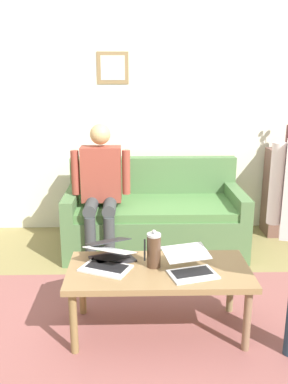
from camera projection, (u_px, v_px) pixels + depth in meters
The scene contains 11 objects.
ground_plane at pixel (139, 338), 2.79m from camera, with size 7.68×7.68×0.00m, color olive.
area_rug at pixel (159, 338), 2.78m from camera, with size 3.11×1.90×0.01m, color #8E524F.
back_wall at pixel (136, 109), 4.55m from camera, with size 7.04×0.11×2.70m.
couch at pixel (154, 219), 4.20m from camera, with size 1.74×0.87×0.88m.
coffee_table at pixel (159, 275), 2.77m from camera, with size 1.21×0.58×0.47m.
laptop_left at pixel (190, 267), 2.69m from camera, with size 0.37×0.38×0.13m.
laptop_center at pixel (111, 253), 2.90m from camera, with size 0.37×0.37×0.14m.
laptop_right at pixel (107, 262), 2.76m from camera, with size 0.40×0.38×0.14m.
french_press at pixel (154, 250), 2.75m from camera, with size 0.11×0.09×0.26m.
side_shelf at pixel (285, 192), 4.54m from camera, with size 0.42×0.32×0.95m.
person_seated at pixel (101, 185), 3.86m from camera, with size 0.55×0.51×1.28m.
Camera 1 is at (0.03, 2.42, 1.70)m, focal length 38.78 mm.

